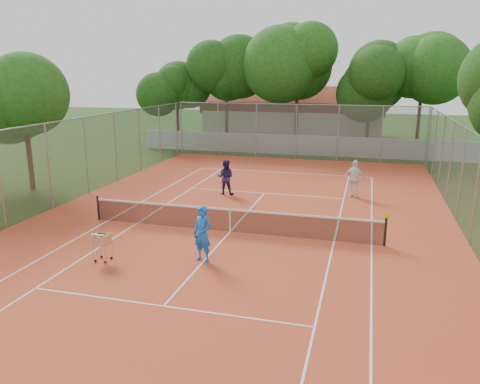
% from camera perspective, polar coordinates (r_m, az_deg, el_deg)
% --- Properties ---
extents(ground, '(120.00, 120.00, 0.00)m').
position_cam_1_polar(ground, '(18.84, -1.21, -4.93)').
color(ground, '#1B3B10').
rests_on(ground, ground).
extents(court_pad, '(18.00, 34.00, 0.02)m').
position_cam_1_polar(court_pad, '(18.84, -1.21, -4.90)').
color(court_pad, '#C04625').
rests_on(court_pad, ground).
extents(court_lines, '(10.98, 23.78, 0.01)m').
position_cam_1_polar(court_lines, '(18.83, -1.21, -4.86)').
color(court_lines, white).
rests_on(court_lines, court_pad).
extents(tennis_net, '(11.88, 0.10, 0.98)m').
position_cam_1_polar(tennis_net, '(18.68, -1.22, -3.45)').
color(tennis_net, black).
rests_on(tennis_net, court_pad).
extents(perimeter_fence, '(18.00, 34.00, 4.00)m').
position_cam_1_polar(perimeter_fence, '(18.28, -1.25, 1.00)').
color(perimeter_fence, slate).
rests_on(perimeter_fence, ground).
extents(boundary_wall, '(26.00, 0.30, 1.50)m').
position_cam_1_polar(boundary_wall, '(36.80, 7.28, 5.70)').
color(boundary_wall, silver).
rests_on(boundary_wall, ground).
extents(clubhouse, '(16.40, 9.00, 4.40)m').
position_cam_1_polar(clubhouse, '(46.75, 6.67, 9.33)').
color(clubhouse, beige).
rests_on(clubhouse, ground).
extents(tropical_trees, '(29.00, 19.00, 10.00)m').
position_cam_1_polar(tropical_trees, '(39.39, 8.12, 12.44)').
color(tropical_trees, '#12380E').
rests_on(tropical_trees, ground).
extents(player_near, '(0.81, 0.65, 1.93)m').
position_cam_1_polar(player_near, '(15.75, -4.58, -5.12)').
color(player_near, blue).
rests_on(player_near, court_pad).
extents(player_far_left, '(0.93, 0.75, 1.82)m').
position_cam_1_polar(player_far_left, '(24.38, -1.77, 1.82)').
color(player_far_left, '#261B52').
rests_on(player_far_left, court_pad).
extents(player_far_right, '(1.21, 0.84, 1.91)m').
position_cam_1_polar(player_far_right, '(24.54, 13.81, 1.59)').
color(player_far_right, white).
rests_on(player_far_right, court_pad).
extents(ball_hopper, '(0.63, 0.63, 1.03)m').
position_cam_1_polar(ball_hopper, '(16.50, -16.42, -6.42)').
color(ball_hopper, silver).
rests_on(ball_hopper, court_pad).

